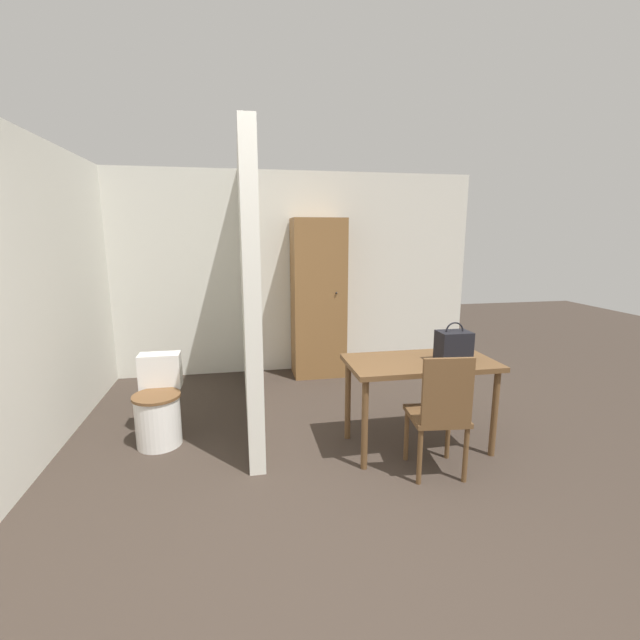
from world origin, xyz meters
name	(u,v)px	position (x,y,z in m)	size (l,w,h in m)	color
ground_plane	(351,587)	(0.00, 0.00, 0.00)	(16.00, 16.00, 0.00)	#382D26
wall_back	(279,274)	(0.00, 3.65, 1.25)	(5.01, 0.12, 2.50)	silver
wall_left	(31,300)	(-2.06, 1.79, 1.25)	(0.12, 4.59, 2.50)	silver
partition_wall	(248,287)	(-0.41, 2.35, 1.25)	(0.12, 2.47, 2.50)	silver
dining_table	(420,371)	(0.91, 1.31, 0.66)	(1.18, 0.62, 0.75)	brown
wooden_chair	(440,412)	(0.88, 0.87, 0.50)	(0.43, 0.43, 0.93)	brown
toilet	(159,407)	(-1.21, 1.81, 0.31)	(0.39, 0.54, 0.72)	white
handbag	(453,347)	(1.14, 1.22, 0.88)	(0.25, 0.18, 0.32)	black
wooden_cabinet	(318,298)	(0.45, 3.34, 0.96)	(0.63, 0.48, 1.93)	brown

